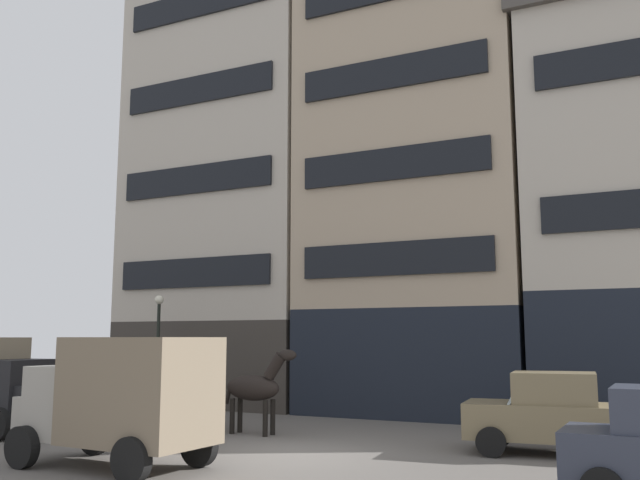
% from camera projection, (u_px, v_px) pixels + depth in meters
% --- Properties ---
extents(ground_plane, '(120.00, 120.00, 0.00)m').
position_uv_depth(ground_plane, '(290.00, 454.00, 15.46)').
color(ground_plane, '#605B56').
extents(building_far_left, '(8.51, 6.48, 18.15)m').
position_uv_depth(building_far_left, '(239.00, 183.00, 28.94)').
color(building_far_left, '#38332D').
rests_on(building_far_left, ground_plane).
extents(building_center_left, '(8.25, 6.48, 16.76)m').
position_uv_depth(building_center_left, '(421.00, 180.00, 25.33)').
color(building_center_left, black).
rests_on(building_center_left, ground_plane).
extents(cargo_wagon, '(2.99, 1.68, 1.98)m').
position_uv_depth(cargo_wagon, '(170.00, 388.00, 19.98)').
color(cargo_wagon, brown).
rests_on(cargo_wagon, ground_plane).
extents(draft_horse, '(2.35, 0.71, 2.30)m').
position_uv_depth(draft_horse, '(256.00, 387.00, 18.70)').
color(draft_horse, black).
rests_on(draft_horse, ground_plane).
extents(delivery_truck_near, '(4.44, 2.34, 2.62)m').
position_uv_depth(delivery_truck_near, '(119.00, 396.00, 13.91)').
color(delivery_truck_near, gray).
rests_on(delivery_truck_near, ground_plane).
extents(sedan_dark, '(3.84, 2.14, 1.83)m').
position_uv_depth(sedan_dark, '(550.00, 413.00, 15.45)').
color(sedan_dark, '#7A6B4C').
rests_on(sedan_dark, ground_plane).
extents(streetlamp_curbside, '(0.32, 0.32, 4.12)m').
position_uv_depth(streetlamp_curbside, '(158.00, 336.00, 24.24)').
color(streetlamp_curbside, black).
rests_on(streetlamp_curbside, ground_plane).
extents(fire_hydrant_curbside, '(0.24, 0.24, 0.83)m').
position_uv_depth(fire_hydrant_curbside, '(564.00, 419.00, 18.52)').
color(fire_hydrant_curbside, maroon).
rests_on(fire_hydrant_curbside, ground_plane).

